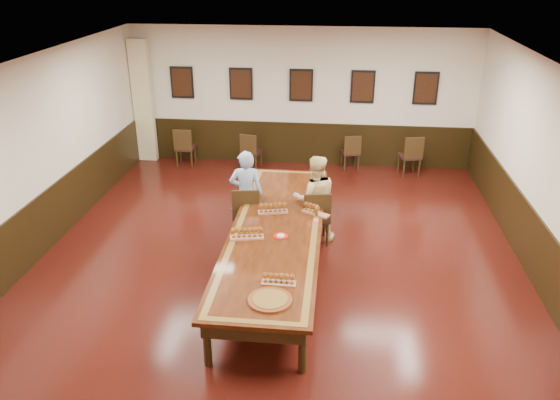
# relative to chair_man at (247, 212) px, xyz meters

# --- Properties ---
(floor) EXTENTS (8.00, 10.00, 0.02)m
(floor) POSITION_rel_chair_man_xyz_m (0.65, -1.04, -0.51)
(floor) COLOR black
(floor) RESTS_ON ground
(ceiling) EXTENTS (8.00, 10.00, 0.02)m
(ceiling) POSITION_rel_chair_man_xyz_m (0.65, -1.04, 2.71)
(ceiling) COLOR white
(ceiling) RESTS_ON floor
(wall_back) EXTENTS (8.00, 0.02, 3.20)m
(wall_back) POSITION_rel_chair_man_xyz_m (0.65, 3.97, 1.10)
(wall_back) COLOR beige
(wall_back) RESTS_ON floor
(wall_left) EXTENTS (0.02, 10.00, 3.20)m
(wall_left) POSITION_rel_chair_man_xyz_m (-3.36, -1.04, 1.10)
(wall_left) COLOR beige
(wall_left) RESTS_ON floor
(wall_right) EXTENTS (0.02, 10.00, 3.20)m
(wall_right) POSITION_rel_chair_man_xyz_m (4.66, -1.04, 1.10)
(wall_right) COLOR beige
(wall_right) RESTS_ON floor
(chair_man) EXTENTS (0.53, 0.57, 1.00)m
(chair_man) POSITION_rel_chair_man_xyz_m (0.00, 0.00, 0.00)
(chair_man) COLOR black
(chair_man) RESTS_ON floor
(chair_woman) EXTENTS (0.56, 0.59, 1.00)m
(chair_woman) POSITION_rel_chair_man_xyz_m (1.21, -0.03, -0.00)
(chair_woman) COLOR black
(chair_woman) RESTS_ON floor
(spare_chair_a) EXTENTS (0.45, 0.49, 0.93)m
(spare_chair_a) POSITION_rel_chair_man_xyz_m (-2.06, 3.49, -0.03)
(spare_chair_a) COLOR black
(spare_chair_a) RESTS_ON floor
(spare_chair_b) EXTENTS (0.50, 0.53, 0.88)m
(spare_chair_b) POSITION_rel_chair_man_xyz_m (-0.45, 3.43, -0.06)
(spare_chair_b) COLOR black
(spare_chair_b) RESTS_ON floor
(spare_chair_c) EXTENTS (0.48, 0.51, 0.85)m
(spare_chair_c) POSITION_rel_chair_man_xyz_m (1.85, 3.69, -0.07)
(spare_chair_c) COLOR black
(spare_chair_c) RESTS_ON floor
(spare_chair_d) EXTENTS (0.55, 0.57, 0.95)m
(spare_chair_d) POSITION_rel_chair_man_xyz_m (3.19, 3.44, -0.03)
(spare_chair_d) COLOR black
(spare_chair_d) RESTS_ON floor
(person_man) EXTENTS (0.63, 0.46, 1.59)m
(person_man) POSITION_rel_chair_man_xyz_m (-0.01, 0.11, 0.30)
(person_man) COLOR #4876B4
(person_man) RESTS_ON floor
(person_woman) EXTENTS (0.88, 0.74, 1.56)m
(person_woman) POSITION_rel_chair_man_xyz_m (1.19, 0.08, 0.28)
(person_woman) COLOR beige
(person_woman) RESTS_ON floor
(pink_phone) EXTENTS (0.08, 0.15, 0.01)m
(pink_phone) POSITION_rel_chair_man_xyz_m (1.25, -0.74, 0.26)
(pink_phone) COLOR #D94875
(pink_phone) RESTS_ON conference_table
(curtain) EXTENTS (0.45, 0.18, 2.90)m
(curtain) POSITION_rel_chair_man_xyz_m (-3.10, 3.78, 0.95)
(curtain) COLOR #CBC28C
(curtain) RESTS_ON floor
(wainscoting) EXTENTS (8.00, 10.00, 1.00)m
(wainscoting) POSITION_rel_chair_man_xyz_m (0.65, -1.04, 0.00)
(wainscoting) COLOR black
(wainscoting) RESTS_ON floor
(conference_table) EXTENTS (1.40, 5.00, 0.76)m
(conference_table) POSITION_rel_chair_man_xyz_m (0.65, -1.04, 0.11)
(conference_table) COLOR black
(conference_table) RESTS_ON floor
(posters) EXTENTS (6.14, 0.04, 0.74)m
(posters) POSITION_rel_chair_man_xyz_m (0.65, 3.90, 1.40)
(posters) COLOR black
(posters) RESTS_ON wall_back
(flight_a) EXTENTS (0.51, 0.26, 0.18)m
(flight_a) POSITION_rel_chair_man_xyz_m (0.53, -0.51, 0.34)
(flight_a) COLOR #9C6041
(flight_a) RESTS_ON conference_table
(flight_b) EXTENTS (0.48, 0.35, 0.18)m
(flight_b) POSITION_rel_chair_man_xyz_m (1.21, -0.49, 0.33)
(flight_b) COLOR #9C6041
(flight_b) RESTS_ON conference_table
(flight_c) EXTENTS (0.52, 0.25, 0.19)m
(flight_c) POSITION_rel_chair_man_xyz_m (0.25, -1.44, 0.34)
(flight_c) COLOR #9C6041
(flight_c) RESTS_ON conference_table
(flight_d) EXTENTS (0.45, 0.14, 0.17)m
(flight_d) POSITION_rel_chair_man_xyz_m (0.86, -2.62, 0.33)
(flight_d) COLOR #9C6041
(flight_d) RESTS_ON conference_table
(red_plate_grp) EXTENTS (0.22, 0.22, 0.03)m
(red_plate_grp) POSITION_rel_chair_man_xyz_m (0.75, -1.33, 0.26)
(red_plate_grp) COLOR red
(red_plate_grp) RESTS_ON conference_table
(carved_platter) EXTENTS (0.70, 0.70, 0.04)m
(carved_platter) POSITION_rel_chair_man_xyz_m (0.80, -3.01, 0.27)
(carved_platter) COLOR #592711
(carved_platter) RESTS_ON conference_table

